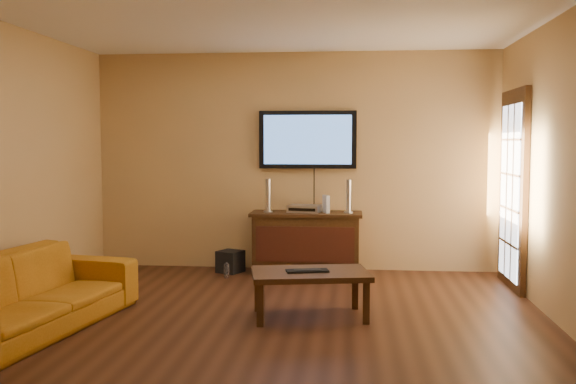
# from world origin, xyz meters

# --- Properties ---
(ground_plane) EXTENTS (5.00, 5.00, 0.00)m
(ground_plane) POSITION_xyz_m (0.00, 0.00, 0.00)
(ground_plane) COLOR black
(ground_plane) RESTS_ON ground
(room_walls) EXTENTS (5.00, 5.00, 5.00)m
(room_walls) POSITION_xyz_m (0.00, 0.62, 1.69)
(room_walls) COLOR tan
(room_walls) RESTS_ON ground
(french_door) EXTENTS (0.07, 1.02, 2.22)m
(french_door) POSITION_xyz_m (2.46, 1.70, 1.05)
(french_door) COLOR black
(french_door) RESTS_ON ground
(media_console) EXTENTS (1.34, 0.51, 0.74)m
(media_console) POSITION_xyz_m (0.16, 2.24, 0.37)
(media_console) COLOR black
(media_console) RESTS_ON ground
(television) EXTENTS (1.20, 0.08, 0.71)m
(television) POSITION_xyz_m (0.16, 2.45, 1.62)
(television) COLOR black
(television) RESTS_ON ground
(coffee_table) EXTENTS (1.14, 0.81, 0.42)m
(coffee_table) POSITION_xyz_m (0.34, 0.25, 0.37)
(coffee_table) COLOR black
(coffee_table) RESTS_ON ground
(sofa) EXTENTS (1.00, 2.30, 0.87)m
(sofa) POSITION_xyz_m (-1.99, -0.44, 0.44)
(sofa) COLOR #AC6813
(sofa) RESTS_ON ground
(speaker_left) EXTENTS (0.11, 0.11, 0.41)m
(speaker_left) POSITION_xyz_m (-0.30, 2.21, 0.93)
(speaker_left) COLOR silver
(speaker_left) RESTS_ON media_console
(speaker_right) EXTENTS (0.11, 0.11, 0.40)m
(speaker_right) POSITION_xyz_m (0.67, 2.22, 0.93)
(speaker_right) COLOR silver
(speaker_right) RESTS_ON media_console
(av_receiver) EXTENTS (0.43, 0.34, 0.09)m
(av_receiver) POSITION_xyz_m (0.14, 2.26, 0.79)
(av_receiver) COLOR silver
(av_receiver) RESTS_ON media_console
(game_console) EXTENTS (0.10, 0.16, 0.21)m
(game_console) POSITION_xyz_m (0.40, 2.22, 0.85)
(game_console) COLOR white
(game_console) RESTS_ON media_console
(subwoofer) EXTENTS (0.35, 0.35, 0.27)m
(subwoofer) POSITION_xyz_m (-0.76, 2.18, 0.13)
(subwoofer) COLOR black
(subwoofer) RESTS_ON ground
(bottle) EXTENTS (0.06, 0.06, 0.19)m
(bottle) POSITION_xyz_m (-0.75, 1.85, 0.09)
(bottle) COLOR white
(bottle) RESTS_ON ground
(keyboard) EXTENTS (0.40, 0.23, 0.02)m
(keyboard) POSITION_xyz_m (0.31, 0.22, 0.43)
(keyboard) COLOR black
(keyboard) RESTS_ON coffee_table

